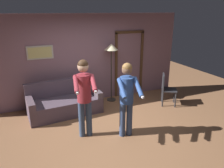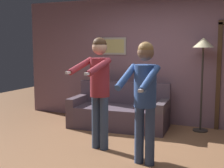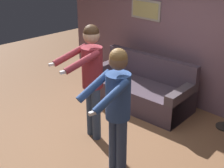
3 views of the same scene
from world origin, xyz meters
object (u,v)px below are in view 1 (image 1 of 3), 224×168
Objects in this scene: person_standing_left at (84,92)px; torchiere_lamp at (111,52)px; couch at (64,103)px; person_standing_right at (127,94)px; dining_chair_distant at (166,88)px.

torchiere_lamp is at bearing 52.37° from person_standing_left.
couch is 1.57m from person_standing_left.
couch is at bearing 122.20° from person_standing_right.
person_standing_left is at bearing 158.90° from person_standing_right.
person_standing_left is 1.87× the size of dining_chair_distant.
torchiere_lamp is 1.89× the size of dining_chair_distant.
couch is 2.95m from dining_chair_distant.
person_standing_left is (-1.30, -1.69, -0.46)m from torchiere_lamp.
couch is 1.12× the size of torchiere_lamp.
person_standing_left is at bearing -80.97° from couch.
couch is 1.18× the size of person_standing_right.
person_standing_left is 0.90m from person_standing_right.
torchiere_lamp is 2.18m from person_standing_left.
person_standing_right is 2.20m from dining_chair_distant.
person_standing_left reaches higher than couch.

